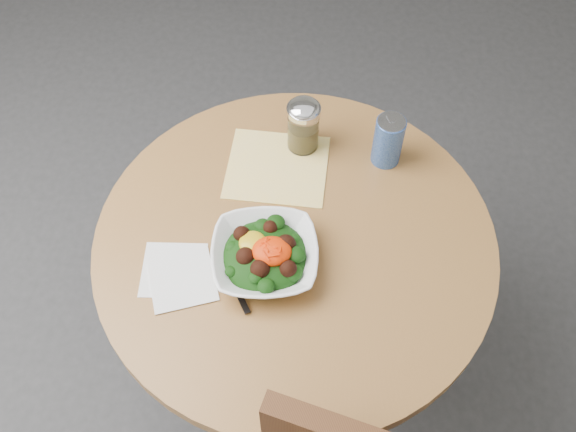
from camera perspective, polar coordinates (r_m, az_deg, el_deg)
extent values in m
plane|color=#303033|center=(2.10, 0.44, -12.95)|extent=(6.00, 6.00, 0.00)
cylinder|color=black|center=(2.09, 0.44, -12.80)|extent=(0.52, 0.52, 0.03)
cylinder|color=black|center=(1.78, 0.51, -8.77)|extent=(0.10, 0.10, 0.71)
cylinder|color=#AA753D|center=(1.45, 0.62, -2.34)|extent=(0.90, 0.90, 0.04)
cube|color=#F1B30C|center=(1.55, -0.97, 4.37)|extent=(0.25, 0.23, 0.00)
cube|color=white|center=(1.41, -10.13, -4.73)|extent=(0.14, 0.14, 0.00)
cube|color=white|center=(1.39, -9.38, -5.59)|extent=(0.17, 0.17, 0.00)
imported|color=white|center=(1.37, -2.07, -3.61)|extent=(0.25, 0.25, 0.06)
ellipsoid|color=black|center=(1.37, -2.07, -3.64)|extent=(0.19, 0.19, 0.07)
ellipsoid|color=gold|center=(1.36, -3.16, -2.37)|extent=(0.06, 0.06, 0.02)
ellipsoid|color=#F83505|center=(1.34, -1.46, -3.13)|extent=(0.08, 0.07, 0.04)
cube|color=black|center=(1.36, -4.57, -6.57)|extent=(0.07, 0.11, 0.00)
cube|color=black|center=(1.41, -5.96, -3.36)|extent=(0.05, 0.07, 0.00)
cylinder|color=silver|center=(1.55, 1.36, 7.77)|extent=(0.08, 0.08, 0.11)
cylinder|color=#9D8949|center=(1.56, 1.34, 7.15)|extent=(0.06, 0.06, 0.06)
cylinder|color=silver|center=(1.50, 1.41, 9.39)|extent=(0.08, 0.08, 0.01)
ellipsoid|color=silver|center=(1.49, 1.41, 9.57)|extent=(0.08, 0.08, 0.03)
cylinder|color=navy|center=(1.53, 8.89, 6.61)|extent=(0.07, 0.07, 0.13)
cylinder|color=#BAB9C1|center=(1.48, 9.22, 8.29)|extent=(0.07, 0.07, 0.00)
cube|color=#BAB9C1|center=(1.49, 9.11, 8.59)|extent=(0.02, 0.02, 0.00)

